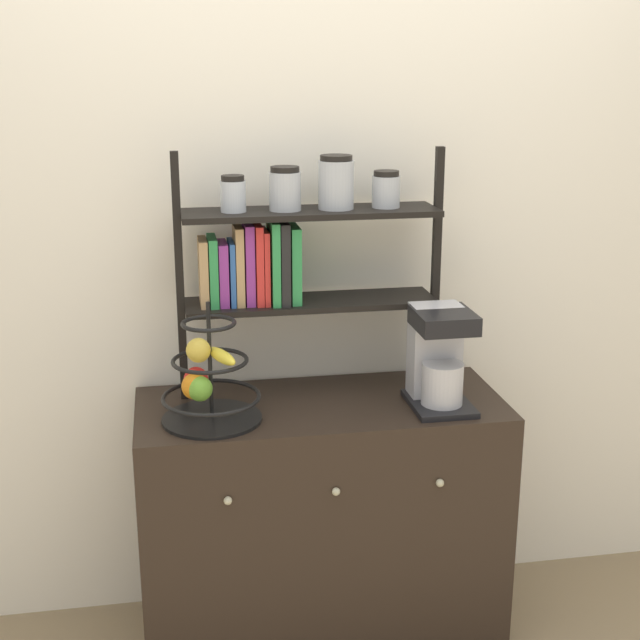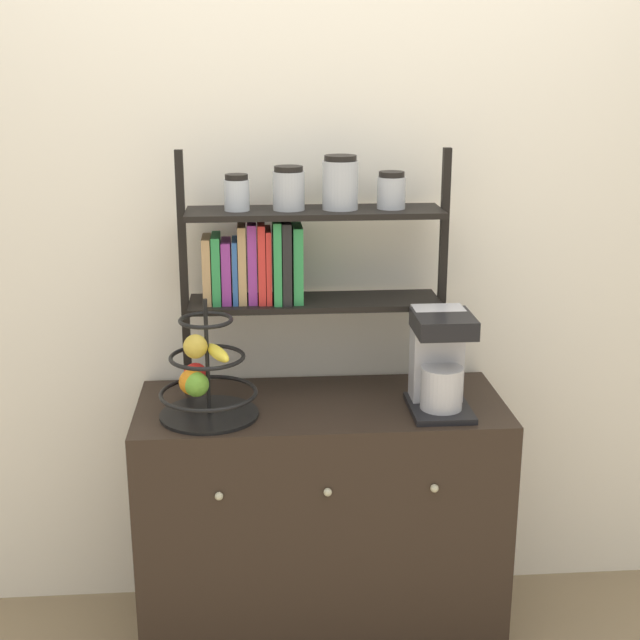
% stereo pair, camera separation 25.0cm
% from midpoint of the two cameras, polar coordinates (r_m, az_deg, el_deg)
% --- Properties ---
extents(wall_back, '(7.00, 0.05, 2.60)m').
position_cam_midpoint_polar(wall_back, '(2.85, -3.47, 6.21)').
color(wall_back, silver).
rests_on(wall_back, ground_plane).
extents(sideboard, '(1.12, 0.49, 0.80)m').
position_cam_midpoint_polar(sideboard, '(2.89, -2.48, -12.73)').
color(sideboard, black).
rests_on(sideboard, ground_plane).
extents(coffee_maker, '(0.18, 0.23, 0.30)m').
position_cam_midpoint_polar(coffee_maker, '(2.67, 4.96, -2.37)').
color(coffee_maker, black).
rests_on(coffee_maker, sideboard).
extents(fruit_stand, '(0.29, 0.29, 0.36)m').
position_cam_midpoint_polar(fruit_stand, '(2.58, -10.03, -4.02)').
color(fruit_stand, black).
rests_on(fruit_stand, sideboard).
extents(shelf_hutch, '(0.82, 0.20, 0.75)m').
position_cam_midpoint_polar(shelf_hutch, '(2.68, -4.75, 4.71)').
color(shelf_hutch, black).
rests_on(shelf_hutch, sideboard).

